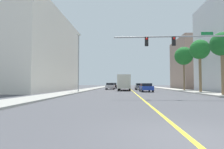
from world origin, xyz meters
TOP-DOWN VIEW (x-y plane):
  - ground at (0.00, 42.00)m, footprint 192.00×192.00m
  - sidewalk_left at (-9.42, 42.00)m, footprint 3.01×168.00m
  - sidewalk_right at (9.42, 42.00)m, footprint 3.01×168.00m
  - lane_marking_center at (0.00, 42.00)m, footprint 0.16×144.00m
  - building_left_near at (-21.64, 29.66)m, footprint 17.59×24.73m
  - building_right_far at (20.61, 47.23)m, footprint 15.54×14.59m
  - traffic_signal_mast at (4.85, 12.93)m, footprint 10.94×0.36m
  - street_lamp at (-8.42, 23.07)m, footprint 0.56×0.28m
  - palm_near at (9.14, 16.17)m, footprint 2.57×2.57m
  - palm_mid at (9.61, 23.39)m, footprint 2.86×2.86m
  - palm_far at (9.56, 30.61)m, footprint 3.33×3.33m
  - car_blue at (2.08, 26.50)m, footprint 1.95×4.61m
  - car_gray at (1.86, 36.21)m, footprint 1.85×4.59m
  - car_black at (-4.44, 46.81)m, footprint 2.05×4.17m
  - car_white at (-4.61, 53.73)m, footprint 1.99×4.51m
  - car_silver at (-4.62, 37.82)m, footprint 1.95×4.05m
  - delivery_truck at (-1.46, 32.52)m, footprint 2.61×8.94m

SIDE VIEW (x-z plane):
  - ground at x=0.00m, z-range 0.00..0.00m
  - lane_marking_center at x=0.00m, z-range 0.00..0.01m
  - sidewalk_left at x=-9.42m, z-range 0.00..0.15m
  - sidewalk_right at x=9.42m, z-range 0.00..0.15m
  - car_blue at x=2.08m, z-range 0.04..1.43m
  - car_black at x=-4.44m, z-range 0.01..1.46m
  - car_gray at x=1.86m, z-range 0.05..1.45m
  - car_silver at x=-4.62m, z-range 0.02..1.51m
  - car_white at x=-4.61m, z-range 0.01..1.55m
  - delivery_truck at x=-1.46m, z-range 0.11..3.10m
  - traffic_signal_mast at x=4.85m, z-range 1.63..7.68m
  - street_lamp at x=-8.42m, z-range 0.58..9.30m
  - palm_near at x=9.14m, z-range 2.14..8.96m
  - palm_mid at x=9.61m, z-range 2.43..10.11m
  - palm_far at x=9.56m, z-range 2.43..10.42m
  - building_right_far at x=20.61m, z-range 0.00..13.31m
  - building_left_near at x=-21.64m, z-range 0.00..14.23m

